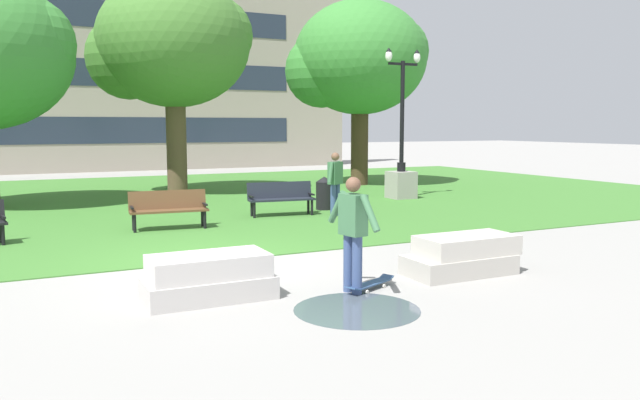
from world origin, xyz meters
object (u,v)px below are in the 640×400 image
concrete_block_left (462,256)px  person_skateboarder (353,228)px  concrete_block_center (209,278)px  person_bystander_far_lawn (335,180)px  lamp_post_right (401,168)px  trash_bin (324,193)px  park_bench_near_left (281,196)px  skateboard (370,284)px  park_bench_far_right (169,207)px

concrete_block_left → person_skateboarder: (-2.20, -0.24, 0.66)m
concrete_block_center → person_bystander_far_lawn: bearing=50.2°
concrete_block_center → person_skateboarder: 2.18m
concrete_block_center → person_bystander_far_lawn: (5.33, 6.41, 0.68)m
concrete_block_left → lamp_post_right: 10.74m
concrete_block_center → trash_bin: bearing=53.7°
park_bench_near_left → person_bystander_far_lawn: bearing=-29.4°
skateboard → lamp_post_right: bearing=54.4°
concrete_block_center → skateboard: size_ratio=1.78×
concrete_block_center → park_bench_far_right: park_bench_far_right is taller
concrete_block_left → person_skateboarder: size_ratio=1.10×
park_bench_near_left → person_bystander_far_lawn: 1.54m
skateboard → lamp_post_right: size_ratio=0.21×
park_bench_near_left → concrete_block_center: bearing=-119.6°
person_bystander_far_lawn → concrete_block_left: bearing=-99.5°
person_skateboarder → person_bystander_far_lawn: size_ratio=1.00×
concrete_block_center → skateboard: 2.39m
person_skateboarder → skateboard: bearing=8.1°
concrete_block_left → park_bench_far_right: (-3.38, 6.58, 0.23)m
concrete_block_left → trash_bin: bearing=79.9°
concrete_block_center → trash_bin: 9.53m
lamp_post_right → park_bench_far_right: bearing=-161.0°
concrete_block_left → park_bench_near_left: (-0.15, 7.50, 0.23)m
lamp_post_right → concrete_block_left: bearing=-118.0°
lamp_post_right → person_bystander_far_lawn: (-3.89, -2.69, -0.04)m
park_bench_far_right → trash_bin: 5.04m
person_bystander_far_lawn → park_bench_far_right: bearing=-177.5°
skateboard → park_bench_near_left: 7.89m
concrete_block_center → concrete_block_left: (4.19, -0.36, 0.00)m
person_skateboarder → park_bench_far_right: 6.93m
park_bench_far_right → lamp_post_right: lamp_post_right is taller
skateboard → person_bystander_far_lawn: 7.64m
concrete_block_left → skateboard: concrete_block_left is taller
park_bench_near_left → trash_bin: trash_bin is taller
park_bench_near_left → park_bench_far_right: bearing=-164.2°
skateboard → trash_bin: size_ratio=1.05×
park_bench_near_left → person_skateboarder: bearing=-104.9°
skateboard → lamp_post_right: 11.91m
lamp_post_right → trash_bin: 3.89m
concrete_block_center → person_bystander_far_lawn: size_ratio=1.05×
park_bench_near_left → park_bench_far_right: (-3.24, -0.92, 0.00)m
person_skateboarder → trash_bin: person_skateboarder is taller
trash_bin → person_skateboarder: bearing=-113.8°
park_bench_far_right → person_bystander_far_lawn: (4.52, 0.20, 0.45)m
person_skateboarder → skateboard: (0.32, 0.05, -0.88)m
lamp_post_right → person_bystander_far_lawn: size_ratio=2.88×
person_skateboarder → skateboard: 0.94m
person_skateboarder → lamp_post_right: 12.10m
concrete_block_left → park_bench_far_right: park_bench_far_right is taller
park_bench_far_right → person_bystander_far_lawn: bearing=2.5°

